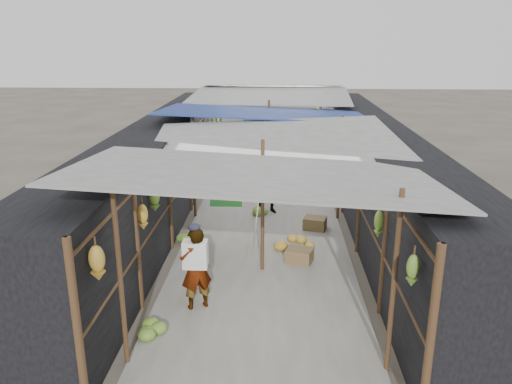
# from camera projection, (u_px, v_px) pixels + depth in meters

# --- Properties ---
(ground) EXTENTS (80.00, 80.00, 0.00)m
(ground) POSITION_uv_depth(u_px,v_px,m) (255.00, 366.00, 6.93)
(ground) COLOR #6B6356
(ground) RESTS_ON ground
(aisle_slab) EXTENTS (3.60, 16.00, 0.02)m
(aisle_slab) POSITION_uv_depth(u_px,v_px,m) (266.00, 211.00, 13.13)
(aisle_slab) COLOR #9E998E
(aisle_slab) RESTS_ON ground
(stall_left) EXTENTS (1.40, 15.00, 2.30)m
(stall_left) POSITION_uv_depth(u_px,v_px,m) (163.00, 168.00, 12.90)
(stall_left) COLOR black
(stall_left) RESTS_ON ground
(stall_right) EXTENTS (1.40, 15.00, 2.30)m
(stall_right) POSITION_uv_depth(u_px,v_px,m) (373.00, 170.00, 12.68)
(stall_right) COLOR black
(stall_right) RESTS_ON ground
(crate_near) EXTENTS (0.60, 0.53, 0.31)m
(crate_near) POSITION_uv_depth(u_px,v_px,m) (315.00, 224.00, 11.81)
(crate_near) COLOR olive
(crate_near) RESTS_ON ground
(crate_mid) EXTENTS (0.61, 0.54, 0.30)m
(crate_mid) POSITION_uv_depth(u_px,v_px,m) (299.00, 256.00, 10.07)
(crate_mid) COLOR olive
(crate_mid) RESTS_ON ground
(crate_back) EXTENTS (0.55, 0.48, 0.31)m
(crate_back) POSITION_uv_depth(u_px,v_px,m) (271.00, 187.00, 14.67)
(crate_back) COLOR olive
(crate_back) RESTS_ON ground
(black_basin) EXTENTS (0.66, 0.66, 0.20)m
(black_basin) POSITION_uv_depth(u_px,v_px,m) (323.00, 181.00, 15.49)
(black_basin) COLOR black
(black_basin) RESTS_ON ground
(vendor_elderly) EXTENTS (0.63, 0.55, 1.45)m
(vendor_elderly) POSITION_uv_depth(u_px,v_px,m) (196.00, 269.00, 8.21)
(vendor_elderly) COLOR white
(vendor_elderly) RESTS_ON ground
(shopper_blue) EXTENTS (0.90, 0.77, 1.61)m
(shopper_blue) POSITION_uv_depth(u_px,v_px,m) (268.00, 183.00, 12.77)
(shopper_blue) COLOR #1D5094
(shopper_blue) RESTS_ON ground
(vendor_seated) EXTENTS (0.40, 0.57, 0.81)m
(vendor_seated) POSITION_uv_depth(u_px,v_px,m) (298.00, 168.00, 15.90)
(vendor_seated) COLOR #46413C
(vendor_seated) RESTS_ON ground
(market_canopy) EXTENTS (5.62, 15.20, 2.77)m
(market_canopy) POSITION_uv_depth(u_px,v_px,m) (268.00, 118.00, 12.74)
(market_canopy) COLOR brown
(market_canopy) RESTS_ON ground
(hanging_bananas) EXTENTS (3.96, 14.21, 0.73)m
(hanging_bananas) POSITION_uv_depth(u_px,v_px,m) (271.00, 150.00, 12.52)
(hanging_bananas) COLOR #B38C2E
(hanging_bananas) RESTS_ON ground
(floor_bananas) EXTENTS (3.85, 10.49, 0.34)m
(floor_bananas) POSITION_uv_depth(u_px,v_px,m) (250.00, 219.00, 12.11)
(floor_bananas) COLOR olive
(floor_bananas) RESTS_ON ground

